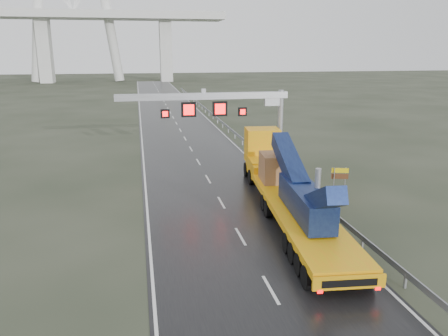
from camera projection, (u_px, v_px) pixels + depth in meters
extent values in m
plane|color=#272E20|center=(259.00, 269.00, 21.74)|extent=(400.00, 400.00, 0.00)
cube|color=black|center=(180.00, 130.00, 59.64)|extent=(11.00, 200.00, 0.02)
cube|color=silver|center=(279.00, 168.00, 40.04)|extent=(1.20, 1.20, 0.30)
cylinder|color=gray|center=(280.00, 131.00, 39.15)|extent=(0.48, 0.48, 7.20)
cube|color=gray|center=(204.00, 96.00, 37.03)|extent=(14.80, 0.55, 0.55)
cube|color=gray|center=(272.00, 101.00, 38.29)|extent=(1.40, 0.35, 0.90)
cube|color=gray|center=(204.00, 91.00, 36.91)|extent=(0.35, 0.35, 0.35)
cube|color=black|center=(189.00, 110.00, 37.02)|extent=(1.25, 0.25, 1.25)
cube|color=#FF0C0C|center=(189.00, 110.00, 36.89)|extent=(0.90, 0.02, 0.90)
cube|color=black|center=(220.00, 109.00, 37.53)|extent=(1.25, 0.25, 1.25)
cube|color=#FF0C0C|center=(220.00, 109.00, 37.39)|extent=(0.90, 0.02, 0.90)
cube|color=black|center=(165.00, 114.00, 36.73)|extent=(0.75, 0.25, 0.75)
cube|color=#FF0C0C|center=(165.00, 114.00, 36.60)|extent=(0.54, 0.02, 0.54)
cube|color=black|center=(242.00, 112.00, 37.98)|extent=(0.75, 0.25, 0.75)
cube|color=#FF0C0C|center=(243.00, 112.00, 37.85)|extent=(0.54, 0.02, 0.54)
cube|color=silver|center=(45.00, 51.00, 145.11)|extent=(4.00, 6.00, 21.00)
cube|color=silver|center=(166.00, 51.00, 152.57)|extent=(4.00, 6.00, 21.00)
cube|color=orange|center=(299.00, 211.00, 26.28)|extent=(4.53, 15.87, 0.39)
cube|color=orange|center=(349.00, 282.00, 18.66)|extent=(3.24, 0.43, 0.61)
cube|color=black|center=(350.00, 283.00, 18.59)|extent=(2.45, 0.24, 0.34)
cube|color=#FF0505|center=(320.00, 292.00, 18.55)|extent=(0.25, 0.07, 0.13)
cube|color=#FF0505|center=(378.00, 289.00, 18.80)|extent=(0.25, 0.07, 0.13)
cube|color=orange|center=(271.00, 169.00, 34.11)|extent=(3.02, 1.60, 0.56)
cube|color=orange|center=(266.00, 166.00, 35.90)|extent=(3.20, 3.60, 1.34)
cube|color=orange|center=(262.00, 145.00, 37.48)|extent=(2.98, 2.48, 2.91)
cube|color=black|center=(260.00, 139.00, 38.49)|extent=(2.57, 0.29, 1.34)
cube|color=#0E1842|center=(305.00, 201.00, 24.93)|extent=(2.16, 6.82, 1.56)
cube|color=#0E1842|center=(289.00, 161.00, 28.34)|extent=(1.67, 6.23, 2.86)
cube|color=#0E1842|center=(322.00, 200.00, 21.98)|extent=(1.40, 4.50, 2.70)
cylinder|color=gray|center=(318.00, 184.00, 24.73)|extent=(0.36, 0.36, 1.79)
cube|color=#966743|center=(278.00, 167.00, 31.55)|extent=(2.67, 2.67, 2.01)
cylinder|color=black|center=(326.00, 259.00, 21.61)|extent=(3.33, 1.41, 1.12)
cylinder|color=black|center=(287.00, 205.00, 29.12)|extent=(3.33, 1.41, 1.12)
cylinder|color=black|center=(262.00, 169.00, 37.80)|extent=(3.12, 1.50, 1.23)
cylinder|color=gray|center=(334.00, 182.00, 32.53)|extent=(0.07, 0.07, 2.16)
cylinder|color=gray|center=(345.00, 181.00, 32.70)|extent=(0.07, 0.07, 2.16)
cube|color=yellow|center=(340.00, 170.00, 32.39)|extent=(1.22, 0.40, 0.36)
cube|color=#502C16|center=(340.00, 176.00, 32.51)|extent=(1.22, 0.40, 0.40)
cube|color=red|center=(270.00, 165.00, 39.58)|extent=(0.64, 0.38, 1.03)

